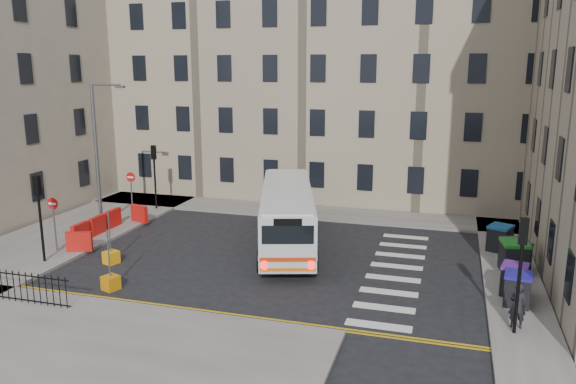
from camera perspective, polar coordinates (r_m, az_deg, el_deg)
The scene contains 22 objects.
ground at distance 27.16m, azimuth 2.41°, elevation -7.00°, with size 120.00×120.00×0.00m, color black.
pavement_north at distance 36.71m, azimuth -3.40°, elevation -1.64°, with size 36.00×3.20×0.15m, color slate.
pavement_east at distance 30.34m, azimuth 21.16°, elevation -5.60°, with size 2.40×26.00×0.15m, color slate.
pavement_west at distance 34.00m, azimuth -20.72°, elevation -3.63°, with size 6.00×22.00×0.15m, color slate.
pavement_sw at distance 21.81m, azimuth -23.35°, elevation -13.01°, with size 20.00×6.00×0.15m, color slate.
terrace_north at distance 42.42m, azimuth -1.62°, elevation 11.97°, with size 38.30×10.80×17.20m.
traffic_light_east at distance 20.46m, azimuth 22.60°, elevation -6.20°, with size 0.28×0.22×4.10m.
traffic_light_nw at distance 36.75m, azimuth -13.42°, elevation 2.50°, with size 0.28×0.22×4.10m.
traffic_light_sw at distance 28.34m, azimuth -23.97°, elevation -1.22°, with size 0.28×0.22×4.10m.
streetlamp at distance 33.32m, azimuth -18.89°, elevation 3.70°, with size 0.50×0.22×8.14m.
no_entry_north at distance 35.47m, azimuth -15.66°, elevation 0.71°, with size 0.60×0.08×3.00m.
no_entry_south at distance 29.95m, azimuth -22.72°, elevation -1.98°, with size 0.60×0.08×3.00m.
roadworks_barriers at distance 32.22m, azimuth -18.26°, elevation -3.26°, with size 1.66×6.26×1.00m.
bus at distance 28.97m, azimuth -0.10°, elevation -2.15°, with size 5.59×11.22×2.99m.
wheelie_bin_a at distance 23.57m, azimuth 22.28°, elevation -9.09°, with size 1.13×1.26×1.26m.
wheelie_bin_b at distance 24.55m, azimuth 21.99°, elevation -8.22°, with size 1.20×1.31×1.24m.
wheelie_bin_c at distance 27.05m, azimuth 21.96°, elevation -6.12°, with size 1.28×1.42×1.40m.
wheelie_bin_d at distance 27.51m, azimuth 22.05°, elevation -5.87°, with size 1.42×1.52×1.35m.
wheelie_bin_e at distance 29.89m, azimuth 20.72°, elevation -4.38°, with size 1.40×1.48×1.29m.
pedestrian at distance 21.53m, azimuth 22.27°, elevation -10.63°, with size 0.60×0.39×1.64m, color black.
bollard_yellow at distance 27.99m, azimuth -17.52°, elevation -6.35°, with size 0.60×0.60×0.60m, color orange.
bollard_chevron at distance 24.86m, azimuth -17.56°, elevation -8.78°, with size 0.60×0.60×0.60m, color #C2750B.
Camera 1 is at (6.18, -24.82, 9.15)m, focal length 35.00 mm.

